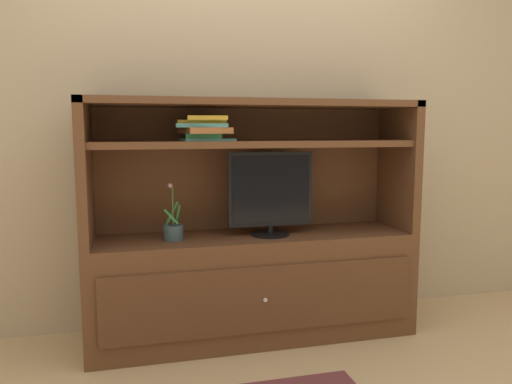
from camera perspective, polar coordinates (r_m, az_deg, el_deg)
ground_plane at (r=2.61m, az=1.99°, el=-19.79°), size 8.00×8.00×0.00m
painted_rear_wall at (r=3.06m, az=-1.86°, el=11.29°), size 6.00×0.10×2.80m
media_console at (r=2.81m, az=-0.28°, el=-7.96°), size 1.84×0.49×1.35m
tv_monitor at (r=2.72m, az=1.70°, el=-0.20°), size 0.48×0.22×0.47m
potted_plant at (r=2.67m, az=-9.65°, el=-4.53°), size 0.11×0.11×0.31m
magazine_stack at (r=2.65m, az=-6.14°, el=7.43°), size 0.31×0.36×0.13m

